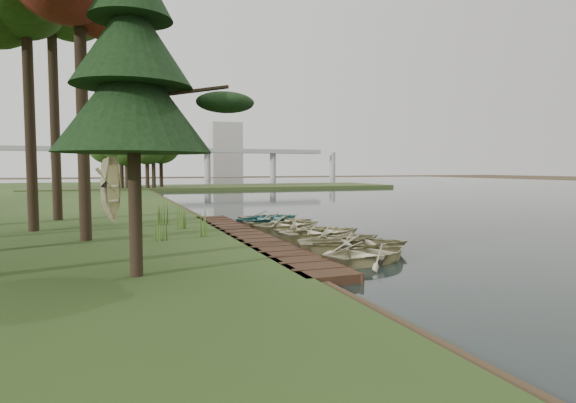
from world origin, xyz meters
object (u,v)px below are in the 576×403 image
object	(u,v)px
rowboat_0	(371,251)
stored_rowboat	(113,217)
rowboat_1	(354,242)
boardwalk	(249,238)
rowboat_2	(344,238)
pine_tree	(132,69)

from	to	relation	value
rowboat_0	stored_rowboat	distance (m)	13.76
rowboat_1	stored_rowboat	size ratio (longest dim) A/B	1.19
boardwalk	rowboat_0	size ratio (longest dim) A/B	4.79
rowboat_2	pine_tree	size ratio (longest dim) A/B	0.42
boardwalk	rowboat_0	distance (m)	6.10
boardwalk	rowboat_2	xyz separation A→B (m)	(2.88, -2.78, 0.26)
rowboat_1	rowboat_2	size ratio (longest dim) A/B	1.12
stored_rowboat	rowboat_2	bearing A→B (deg)	-111.68
rowboat_1	pine_tree	world-z (taller)	pine_tree
rowboat_0	pine_tree	bearing A→B (deg)	76.87
boardwalk	pine_tree	xyz separation A→B (m)	(-4.66, -6.22, 5.26)
boardwalk	stored_rowboat	distance (m)	7.84
rowboat_0	pine_tree	distance (m)	8.67
rowboat_2	stored_rowboat	xyz separation A→B (m)	(-7.99, 8.71, 0.23)
rowboat_1	stored_rowboat	distance (m)	12.61
rowboat_2	stored_rowboat	bearing A→B (deg)	31.93
pine_tree	rowboat_1	bearing A→B (deg)	16.89
rowboat_2	stored_rowboat	world-z (taller)	stored_rowboat
rowboat_0	rowboat_2	xyz separation A→B (m)	(0.49, 2.82, 0.01)
rowboat_1	pine_tree	size ratio (longest dim) A/B	0.47
rowboat_2	pine_tree	world-z (taller)	pine_tree
rowboat_2	stored_rowboat	size ratio (longest dim) A/B	1.07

